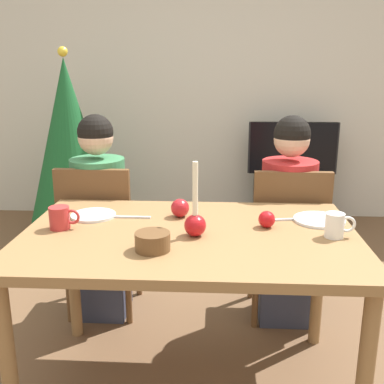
# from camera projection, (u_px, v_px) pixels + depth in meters

# --- Properties ---
(back_wall) EXTENTS (6.40, 0.10, 2.60)m
(back_wall) POSITION_uv_depth(u_px,v_px,m) (206.00, 79.00, 4.28)
(back_wall) COLOR beige
(back_wall) RESTS_ON ground
(dining_table) EXTENTS (1.40, 0.90, 0.75)m
(dining_table) POSITION_uv_depth(u_px,v_px,m) (189.00, 251.00, 1.95)
(dining_table) COLOR olive
(dining_table) RESTS_ON ground
(chair_left) EXTENTS (0.40, 0.40, 0.90)m
(chair_left) POSITION_uv_depth(u_px,v_px,m) (99.00, 233.00, 2.60)
(chair_left) COLOR brown
(chair_left) RESTS_ON ground
(chair_right) EXTENTS (0.40, 0.40, 0.90)m
(chair_right) POSITION_uv_depth(u_px,v_px,m) (287.00, 236.00, 2.54)
(chair_right) COLOR brown
(chair_right) RESTS_ON ground
(person_left_child) EXTENTS (0.30, 0.30, 1.17)m
(person_left_child) POSITION_uv_depth(u_px,v_px,m) (100.00, 221.00, 2.62)
(person_left_child) COLOR #33384C
(person_left_child) RESTS_ON ground
(person_right_child) EXTENTS (0.30, 0.30, 1.17)m
(person_right_child) POSITION_uv_depth(u_px,v_px,m) (287.00, 224.00, 2.56)
(person_right_child) COLOR #33384C
(person_right_child) RESTS_ON ground
(tv_stand) EXTENTS (0.64, 0.40, 0.48)m
(tv_stand) POSITION_uv_depth(u_px,v_px,m) (290.00, 199.00, 4.23)
(tv_stand) COLOR black
(tv_stand) RESTS_ON ground
(tv) EXTENTS (0.79, 0.05, 0.46)m
(tv) POSITION_uv_depth(u_px,v_px,m) (293.00, 148.00, 4.11)
(tv) COLOR black
(tv) RESTS_ON tv_stand
(christmas_tree) EXTENTS (0.71, 0.71, 1.57)m
(christmas_tree) POSITION_uv_depth(u_px,v_px,m) (69.00, 142.00, 3.81)
(christmas_tree) COLOR brown
(christmas_tree) RESTS_ON ground
(candle_centerpiece) EXTENTS (0.09, 0.09, 0.31)m
(candle_centerpiece) POSITION_uv_depth(u_px,v_px,m) (195.00, 221.00, 1.87)
(candle_centerpiece) COLOR red
(candle_centerpiece) RESTS_ON dining_table
(plate_left) EXTENTS (0.20, 0.20, 0.01)m
(plate_left) POSITION_uv_depth(u_px,v_px,m) (93.00, 215.00, 2.13)
(plate_left) COLOR silver
(plate_left) RESTS_ON dining_table
(plate_right) EXTENTS (0.23, 0.23, 0.01)m
(plate_right) POSITION_uv_depth(u_px,v_px,m) (319.00, 220.00, 2.06)
(plate_right) COLOR silver
(plate_right) RESTS_ON dining_table
(mug_left) EXTENTS (0.13, 0.09, 0.10)m
(mug_left) POSITION_uv_depth(u_px,v_px,m) (60.00, 218.00, 1.96)
(mug_left) COLOR #B72D2D
(mug_left) RESTS_ON dining_table
(mug_right) EXTENTS (0.12, 0.08, 0.10)m
(mug_right) POSITION_uv_depth(u_px,v_px,m) (336.00, 225.00, 1.86)
(mug_right) COLOR white
(mug_right) RESTS_ON dining_table
(fork_left) EXTENTS (0.18, 0.02, 0.01)m
(fork_left) POSITION_uv_depth(u_px,v_px,m) (131.00, 217.00, 2.11)
(fork_left) COLOR silver
(fork_left) RESTS_ON dining_table
(fork_right) EXTENTS (0.18, 0.05, 0.01)m
(fork_right) POSITION_uv_depth(u_px,v_px,m) (281.00, 220.00, 2.07)
(fork_right) COLOR silver
(fork_right) RESTS_ON dining_table
(bowl_walnuts) EXTENTS (0.13, 0.13, 0.07)m
(bowl_walnuts) POSITION_uv_depth(u_px,v_px,m) (153.00, 241.00, 1.73)
(bowl_walnuts) COLOR brown
(bowl_walnuts) RESTS_ON dining_table
(apple_near_candle) EXTENTS (0.08, 0.08, 0.08)m
(apple_near_candle) POSITION_uv_depth(u_px,v_px,m) (180.00, 208.00, 2.11)
(apple_near_candle) COLOR #B31B22
(apple_near_candle) RESTS_ON dining_table
(apple_by_left_plate) EXTENTS (0.07, 0.07, 0.07)m
(apple_by_left_plate) POSITION_uv_depth(u_px,v_px,m) (267.00, 219.00, 1.98)
(apple_by_left_plate) COLOR red
(apple_by_left_plate) RESTS_ON dining_table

